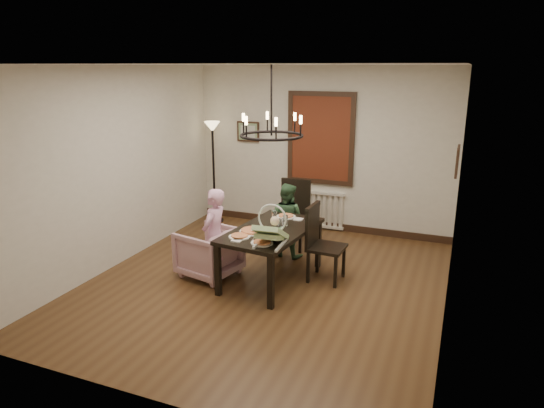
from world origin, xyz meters
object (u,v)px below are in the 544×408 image
Objects in this scene: dining_table at (271,235)px; drinking_glass at (279,224)px; floor_lamp at (214,174)px; elderly_woman at (215,243)px; chair_right at (327,243)px; seated_man at (287,226)px; chair_far at (292,215)px; baby_bouncer at (271,231)px; armchair at (209,252)px.

drinking_glass reaches higher than dining_table.
floor_lamp reaches higher than dining_table.
elderly_woman is at bearing -61.54° from floor_lamp.
dining_table is 2.79m from floor_lamp.
dining_table is 0.76m from elderly_woman.
chair_right is 6.92× the size of drinking_glass.
chair_right reaches higher than drinking_glass.
seated_man is at bearing 54.20° from chair_right.
chair_far reaches higher than baby_bouncer.
baby_bouncer is (0.20, -0.53, 0.25)m from dining_table.
floor_lamp reaches higher than chair_right.
chair_right is 1.03m from seated_man.
chair_far reaches higher than dining_table.
seated_man is 2.15m from floor_lamp.
floor_lamp reaches higher than armchair.
dining_table is at bearing -45.93° from floor_lamp.
seated_man reaches higher than armchair.
baby_bouncer is (1.06, -0.36, 0.56)m from armchair.
chair_far is 1.04× the size of chair_right.
baby_bouncer is at bearing -81.74° from chair_far.
chair_far is at bearing 166.10° from armchair.
floor_lamp is (-1.93, 1.99, 0.26)m from dining_table.
floor_lamp is (-2.61, 1.72, 0.38)m from chair_right.
floor_lamp is at bearing 126.58° from baby_bouncer.
elderly_woman is at bearing -112.39° from chair_far.
seated_man is (0.57, 1.20, -0.06)m from elderly_woman.
seated_man is (-0.80, 0.64, -0.06)m from chair_right.
drinking_glass is (-0.10, 0.52, -0.09)m from baby_bouncer.
dining_table is 1.27m from chair_far.
seated_man is 1.53m from baby_bouncer.
chair_far is 1.16× the size of seated_man.
drinking_glass is at bearing -81.43° from chair_far.
drinking_glass is at bearing 118.12° from chair_right.
armchair is at bearing -119.18° from chair_far.
drinking_glass is (0.96, 0.17, 0.47)m from armchair.
dining_table is 0.91× the size of floor_lamp.
armchair is 0.41× the size of floor_lamp.
chair_far is 1.63m from elderly_woman.
drinking_glass is at bearing 5.21° from dining_table.
armchair is (-0.69, -1.42, -0.21)m from chair_far.
drinking_glass is (0.10, -0.00, 0.16)m from dining_table.
seated_man is 0.52× the size of floor_lamp.
baby_bouncer is at bearing 83.31° from armchair.
chair_far is at bearing -75.27° from seated_man.
chair_right is 1.12× the size of seated_man.
chair_right is (0.84, -0.98, -0.02)m from chair_far.
seated_man is (0.73, 1.08, 0.13)m from armchair.
armchair is 1.31m from seated_man.
elderly_woman is 1.00m from baby_bouncer.
dining_table is at bearing 112.95° from elderly_woman.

